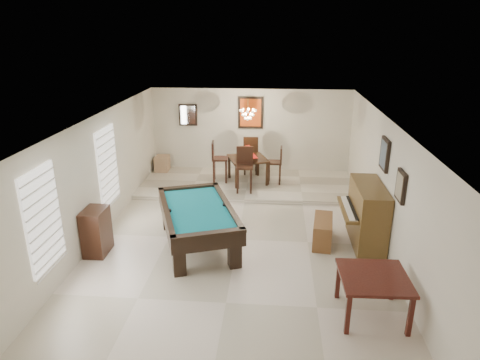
# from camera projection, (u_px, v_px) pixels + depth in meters

# --- Properties ---
(ground_plane) EXTENTS (6.00, 9.00, 0.02)m
(ground_plane) POSITION_uv_depth(u_px,v_px,m) (238.00, 240.00, 9.22)
(ground_plane) COLOR beige
(wall_back) EXTENTS (6.00, 0.04, 2.60)m
(wall_back) POSITION_uv_depth(u_px,v_px,m) (251.00, 132.00, 12.99)
(wall_back) COLOR silver
(wall_back) RESTS_ON ground_plane
(wall_front) EXTENTS (6.00, 0.04, 2.60)m
(wall_front) POSITION_uv_depth(u_px,v_px,m) (201.00, 329.00, 4.56)
(wall_front) COLOR silver
(wall_front) RESTS_ON ground_plane
(wall_left) EXTENTS (0.04, 9.00, 2.60)m
(wall_left) POSITION_uv_depth(u_px,v_px,m) (96.00, 179.00, 9.01)
(wall_left) COLOR silver
(wall_left) RESTS_ON ground_plane
(wall_right) EXTENTS (0.04, 9.00, 2.60)m
(wall_right) POSITION_uv_depth(u_px,v_px,m) (387.00, 187.00, 8.54)
(wall_right) COLOR silver
(wall_right) RESTS_ON ground_plane
(ceiling) EXTENTS (6.00, 9.00, 0.04)m
(ceiling) POSITION_uv_depth(u_px,v_px,m) (237.00, 121.00, 8.33)
(ceiling) COLOR white
(ceiling) RESTS_ON wall_back
(dining_step) EXTENTS (6.00, 2.50, 0.12)m
(dining_step) POSITION_uv_depth(u_px,v_px,m) (248.00, 184.00, 12.24)
(dining_step) COLOR beige
(dining_step) RESTS_ON ground_plane
(window_left_front) EXTENTS (0.06, 1.00, 1.70)m
(window_left_front) POSITION_uv_depth(u_px,v_px,m) (43.00, 219.00, 6.91)
(window_left_front) COLOR white
(window_left_front) RESTS_ON wall_left
(window_left_rear) EXTENTS (0.06, 1.00, 1.70)m
(window_left_rear) POSITION_uv_depth(u_px,v_px,m) (108.00, 166.00, 9.53)
(window_left_rear) COLOR white
(window_left_rear) RESTS_ON wall_left
(pool_table) EXTENTS (2.13, 2.83, 0.84)m
(pool_table) POSITION_uv_depth(u_px,v_px,m) (198.00, 227.00, 8.84)
(pool_table) COLOR black
(pool_table) RESTS_ON ground_plane
(square_table) EXTENTS (1.07, 1.07, 0.72)m
(square_table) POSITION_uv_depth(u_px,v_px,m) (372.00, 296.00, 6.69)
(square_table) COLOR #36120D
(square_table) RESTS_ON ground_plane
(upright_piano) EXTENTS (0.87, 1.56, 1.30)m
(upright_piano) POSITION_uv_depth(u_px,v_px,m) (360.00, 215.00, 8.87)
(upright_piano) COLOR brown
(upright_piano) RESTS_ON ground_plane
(piano_bench) EXTENTS (0.50, 1.01, 0.54)m
(piano_bench) POSITION_uv_depth(u_px,v_px,m) (323.00, 231.00, 9.00)
(piano_bench) COLOR brown
(piano_bench) RESTS_ON ground_plane
(apothecary_chest) EXTENTS (0.42, 0.63, 0.95)m
(apothecary_chest) POSITION_uv_depth(u_px,v_px,m) (96.00, 231.00, 8.54)
(apothecary_chest) COLOR black
(apothecary_chest) RESTS_ON ground_plane
(dining_table) EXTENTS (1.28, 1.28, 0.83)m
(dining_table) POSITION_uv_depth(u_px,v_px,m) (248.00, 168.00, 12.16)
(dining_table) COLOR black
(dining_table) RESTS_ON dining_step
(flower_vase) EXTENTS (0.18, 0.18, 0.27)m
(flower_vase) POSITION_uv_depth(u_px,v_px,m) (248.00, 149.00, 11.97)
(flower_vase) COLOR red
(flower_vase) RESTS_ON dining_table
(dining_chair_south) EXTENTS (0.46, 0.46, 1.20)m
(dining_chair_south) POSITION_uv_depth(u_px,v_px,m) (244.00, 170.00, 11.37)
(dining_chair_south) COLOR black
(dining_chair_south) RESTS_ON dining_step
(dining_chair_north) EXTENTS (0.47, 0.47, 1.17)m
(dining_chair_north) POSITION_uv_depth(u_px,v_px,m) (251.00, 155.00, 12.81)
(dining_chair_north) COLOR black
(dining_chair_north) RESTS_ON dining_step
(dining_chair_west) EXTENTS (0.47, 0.47, 1.17)m
(dining_chair_west) POSITION_uv_depth(u_px,v_px,m) (220.00, 162.00, 12.13)
(dining_chair_west) COLOR black
(dining_chair_west) RESTS_ON dining_step
(dining_chair_east) EXTENTS (0.40, 0.40, 1.06)m
(dining_chair_east) POSITION_uv_depth(u_px,v_px,m) (275.00, 165.00, 12.02)
(dining_chair_east) COLOR black
(dining_chair_east) RESTS_ON dining_step
(corner_bench) EXTENTS (0.42, 0.51, 0.45)m
(corner_bench) POSITION_uv_depth(u_px,v_px,m) (162.00, 163.00, 13.17)
(corner_bench) COLOR #A67D5A
(corner_bench) RESTS_ON dining_step
(chandelier) EXTENTS (0.44, 0.44, 0.60)m
(chandelier) POSITION_uv_depth(u_px,v_px,m) (248.00, 110.00, 11.47)
(chandelier) COLOR #FFE5B2
(chandelier) RESTS_ON ceiling
(back_painting) EXTENTS (0.75, 0.06, 0.95)m
(back_painting) POSITION_uv_depth(u_px,v_px,m) (251.00, 113.00, 12.75)
(back_painting) COLOR #D84C14
(back_painting) RESTS_ON wall_back
(back_mirror) EXTENTS (0.55, 0.06, 0.65)m
(back_mirror) POSITION_uv_depth(u_px,v_px,m) (188.00, 115.00, 12.93)
(back_mirror) COLOR white
(back_mirror) RESTS_ON wall_back
(right_picture_upper) EXTENTS (0.06, 0.55, 0.65)m
(right_picture_upper) POSITION_uv_depth(u_px,v_px,m) (385.00, 154.00, 8.62)
(right_picture_upper) COLOR slate
(right_picture_upper) RESTS_ON wall_right
(right_picture_lower) EXTENTS (0.06, 0.45, 0.55)m
(right_picture_lower) POSITION_uv_depth(u_px,v_px,m) (401.00, 186.00, 7.47)
(right_picture_lower) COLOR gray
(right_picture_lower) RESTS_ON wall_right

